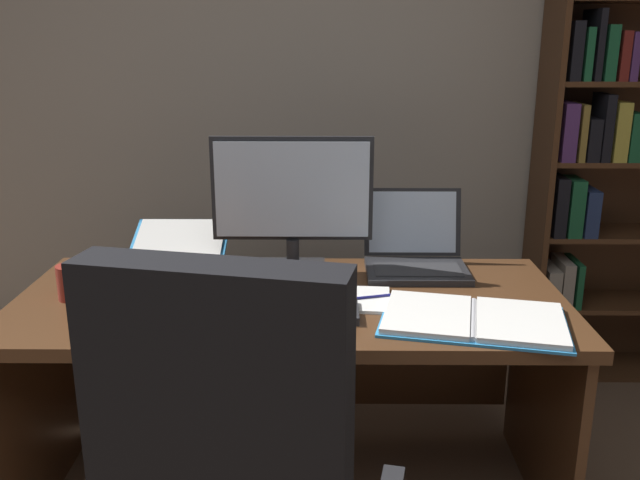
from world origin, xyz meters
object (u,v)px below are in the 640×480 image
monitor (292,202)px  computer_mouse (183,309)px  reading_stand_with_book (179,244)px  laptop (415,254)px  open_binder (473,319)px  pen (372,297)px  desk (292,341)px  bookshelf (616,155)px  keyboard (286,312)px  coffee_mug (72,282)px  notepad (365,299)px

monitor → computer_mouse: (-0.30, -0.41, -0.22)m
reading_stand_with_book → computer_mouse: bearing=-77.1°
laptop → open_binder: laptop is taller
laptop → pen: bearing=-119.2°
desk → bookshelf: size_ratio=0.87×
desk → keyboard: 0.31m
pen → coffee_mug: size_ratio=1.29×
desk → pen: (0.25, -0.11, 0.20)m
laptop → notepad: 0.36m
pen → coffee_mug: (-0.93, 0.01, 0.04)m
desk → reading_stand_with_book: bearing=148.7°
desk → open_binder: 0.63m
coffee_mug → monitor: bearing=22.9°
computer_mouse → coffee_mug: bearing=160.6°
keyboard → computer_mouse: computer_mouse is taller
desk → coffee_mug: (-0.67, -0.10, 0.24)m
notepad → desk: bearing=153.7°
monitor → reading_stand_with_book: size_ratio=1.61×
computer_mouse → pen: bearing=12.0°
laptop → notepad: (-0.19, -0.30, -0.05)m
computer_mouse → bookshelf: bearing=32.9°
desk → notepad: (0.23, -0.11, 0.19)m
desk → computer_mouse: size_ratio=16.50×
bookshelf → open_binder: 1.42m
pen → monitor: bearing=130.9°
computer_mouse → notepad: 0.55m
monitor → laptop: bearing=1.2°
reading_stand_with_book → pen: (0.67, -0.37, -0.05)m
monitor → coffee_mug: (-0.67, -0.28, -0.19)m
bookshelf → computer_mouse: bookshelf is taller
monitor → pen: monitor is taller
computer_mouse → reading_stand_with_book: 0.50m
reading_stand_with_book → coffee_mug: 0.44m
bookshelf → monitor: 1.51m
reading_stand_with_book → pen: 0.76m
desk → bookshelf: (1.35, 0.84, 0.49)m
coffee_mug → laptop: bearing=14.9°
monitor → notepad: bearing=-51.4°
desk → monitor: monitor is taller
pen → bookshelf: bearing=40.9°
laptop → open_binder: bearing=-77.1°
reading_stand_with_book → open_binder: (0.95, -0.54, -0.06)m
pen → coffee_mug: coffee_mug is taller
desk → open_binder: open_binder is taller
open_binder → pen: bearing=161.0°
notepad → bookshelf: bearing=40.4°
laptop → reading_stand_with_book: bearing=175.7°
desk → computer_mouse: 0.44m
reading_stand_with_book → coffee_mug: reading_stand_with_book is taller
open_binder → notepad: 0.34m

